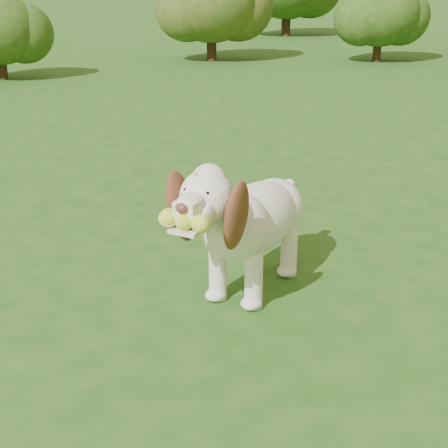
{
  "coord_description": "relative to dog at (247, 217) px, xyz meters",
  "views": [
    {
      "loc": [
        0.2,
        -3.44,
        1.49
      ],
      "look_at": [
        0.04,
        -0.61,
        0.44
      ],
      "focal_mm": 55.0,
      "sensor_mm": 36.0,
      "label": 1
    }
  ],
  "objects": [
    {
      "name": "ground",
      "position": [
        -0.13,
        0.4,
        -0.4
      ],
      "size": [
        80.0,
        80.0,
        0.0
      ],
      "primitive_type": "plane",
      "color": "#1C4915",
      "rests_on": "ground"
    },
    {
      "name": "dog",
      "position": [
        0.0,
        0.0,
        0.0
      ],
      "size": [
        0.71,
        1.09,
        0.75
      ],
      "rotation": [
        0.0,
        0.0,
        -0.43
      ],
      "color": "silver",
      "rests_on": "ground"
    },
    {
      "name": "shrub_b",
      "position": [
        -0.85,
        9.19,
        0.6
      ],
      "size": [
        1.64,
        1.64,
        1.7
      ],
      "color": "#382314",
      "rests_on": "ground"
    },
    {
      "name": "shrub_c",
      "position": [
        2.02,
        9.22,
        0.43
      ],
      "size": [
        1.36,
        1.36,
        1.41
      ],
      "color": "#382314",
      "rests_on": "ground"
    }
  ]
}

